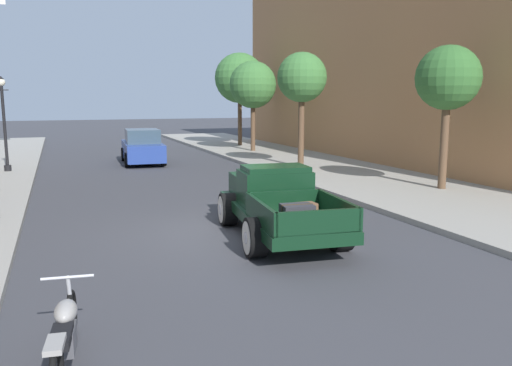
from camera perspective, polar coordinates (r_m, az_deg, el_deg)
ground_plane at (r=12.16m, az=-3.34°, el=-5.39°), size 140.00×140.00×0.00m
sidewalk_right at (r=15.86m, az=22.49°, el=-2.34°), size 5.50×64.00×0.15m
building_right_storefront at (r=29.53m, az=21.33°, el=14.79°), size 12.00×28.00×12.44m
hotrod_truck_dark_green at (r=11.77m, az=2.21°, el=-2.10°), size 2.54×5.07×1.58m
motorcycle_parked at (r=6.48m, az=-20.46°, el=-15.31°), size 0.62×2.11×0.93m
car_background_blue at (r=25.46m, az=-12.47°, el=3.86°), size 2.05×4.39×1.65m
street_lamp_far at (r=23.36m, az=-26.18°, el=6.65°), size 0.50×0.32×3.85m
street_tree_nearest at (r=17.89m, az=20.50°, el=10.73°), size 2.07×2.07×4.64m
street_tree_second at (r=22.50m, az=5.11°, el=11.48°), size 2.13×2.13×4.92m
street_tree_third at (r=29.45m, az=-0.35°, el=10.80°), size 2.64×2.64×5.05m
street_tree_farthest at (r=33.12m, az=-1.83°, el=11.53°), size 3.14×3.14×5.81m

